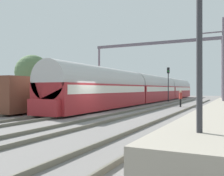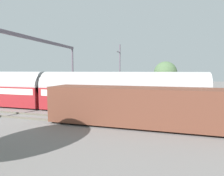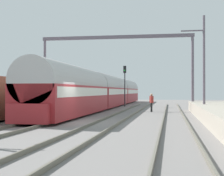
% 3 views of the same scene
% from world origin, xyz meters
% --- Properties ---
extents(ground, '(120.00, 120.00, 0.00)m').
position_xyz_m(ground, '(0.00, 0.00, 0.00)').
color(ground, slate).
extents(track_far_west, '(1.52, 60.00, 0.16)m').
position_xyz_m(track_far_west, '(-5.91, 0.00, 0.08)').
color(track_far_west, '#666154').
rests_on(track_far_west, ground).
extents(track_west, '(1.52, 60.00, 0.16)m').
position_xyz_m(track_west, '(-1.97, 0.00, 0.08)').
color(track_west, '#666154').
rests_on(track_west, ground).
extents(track_east, '(1.52, 60.00, 0.16)m').
position_xyz_m(track_east, '(1.97, 0.00, 0.08)').
color(track_east, '#666154').
rests_on(track_east, ground).
extents(track_far_east, '(1.52, 60.00, 0.16)m').
position_xyz_m(track_far_east, '(5.91, 0.00, 0.08)').
color(track_far_east, '#666154').
rests_on(track_far_east, ground).
extents(platform, '(4.40, 28.00, 0.90)m').
position_xyz_m(platform, '(9.73, 2.00, 0.45)').
color(platform, '#A39989').
rests_on(platform, ground).
extents(freight_car, '(2.80, 13.00, 2.70)m').
position_xyz_m(freight_car, '(-5.91, 2.92, 1.47)').
color(freight_car, brown).
rests_on(freight_car, ground).
extents(person_crossing, '(0.40, 0.47, 1.73)m').
position_xyz_m(person_crossing, '(3.91, 11.80, 1.03)').
color(person_crossing, black).
rests_on(person_crossing, ground).
extents(catenary_gantry, '(16.23, 0.28, 7.86)m').
position_xyz_m(catenary_gantry, '(0.00, 15.25, 5.89)').
color(catenary_gantry, '#625866').
rests_on(catenary_gantry, ground).
extents(catenary_pole_east_mid, '(1.90, 0.20, 8.00)m').
position_xyz_m(catenary_pole_east_mid, '(8.26, 7.56, 4.15)').
color(catenary_pole_east_mid, '#625866').
rests_on(catenary_pole_east_mid, ground).
extents(tree_east_background, '(4.02, 4.02, 5.72)m').
position_xyz_m(tree_east_background, '(15.21, 0.97, 3.69)').
color(tree_east_background, '#4C3826').
rests_on(tree_east_background, ground).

